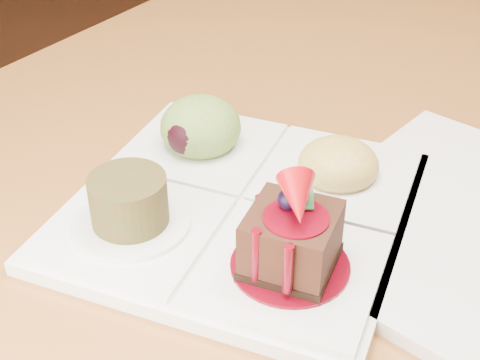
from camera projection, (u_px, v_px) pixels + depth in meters
The scene contains 2 objects.
dining_table at pixel (449, 187), 0.70m from camera, with size 1.00×1.80×0.75m.
sampler_plate at pixel (239, 191), 0.54m from camera, with size 0.31×0.31×0.10m.
Camera 1 is at (0.13, -0.60, 1.09)m, focal length 50.00 mm.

